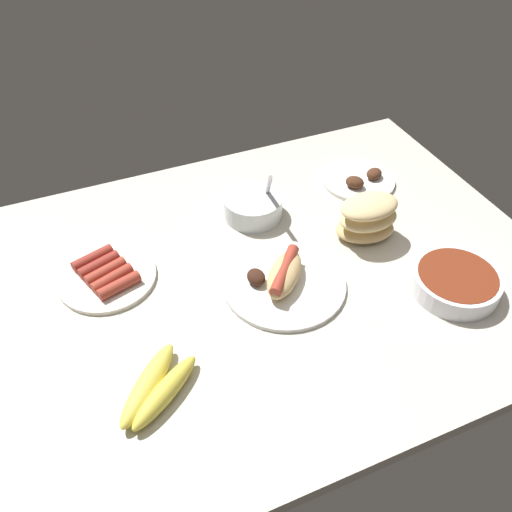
% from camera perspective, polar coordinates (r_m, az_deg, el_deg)
% --- Properties ---
extents(ground_plane, '(1.20, 0.90, 0.03)m').
position_cam_1_polar(ground_plane, '(1.14, 1.00, -2.19)').
color(ground_plane, beige).
extents(bread_stack, '(0.15, 0.11, 0.11)m').
position_cam_1_polar(bread_stack, '(1.20, 11.72, 3.98)').
color(bread_stack, tan).
rests_on(bread_stack, ground_plane).
extents(banana_bunch, '(0.17, 0.17, 0.04)m').
position_cam_1_polar(banana_bunch, '(0.95, -10.58, -13.55)').
color(banana_bunch, gold).
rests_on(banana_bunch, ground_plane).
extents(plate_hotdog_assembled, '(0.25, 0.25, 0.06)m').
position_cam_1_polar(plate_hotdog_assembled, '(1.09, 2.88, -2.47)').
color(plate_hotdog_assembled, white).
rests_on(plate_hotdog_assembled, ground_plane).
extents(bowl_coleslaw, '(0.14, 0.14, 0.15)m').
position_cam_1_polar(bowl_coleslaw, '(1.25, -0.32, 5.38)').
color(bowl_coleslaw, silver).
rests_on(bowl_coleslaw, ground_plane).
extents(bowl_chili, '(0.17, 0.17, 0.04)m').
position_cam_1_polar(bowl_chili, '(1.15, 20.41, -2.55)').
color(bowl_chili, white).
rests_on(bowl_chili, ground_plane).
extents(plate_sausages, '(0.20, 0.20, 0.03)m').
position_cam_1_polar(plate_sausages, '(1.15, -15.56, -1.95)').
color(plate_sausages, white).
rests_on(plate_sausages, ground_plane).
extents(plate_grilled_meat, '(0.18, 0.18, 0.04)m').
position_cam_1_polar(plate_grilled_meat, '(1.40, 10.88, 7.94)').
color(plate_grilled_meat, white).
rests_on(plate_grilled_meat, ground_plane).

